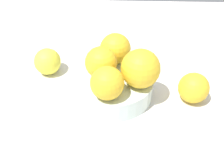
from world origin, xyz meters
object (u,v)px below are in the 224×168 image
at_px(orange_in_bowl_3, 107,83).
at_px(orange_loose_0, 48,61).
at_px(orange_in_bowl_0, 101,62).
at_px(orange_loose_1, 194,88).
at_px(orange_in_bowl_2, 141,69).
at_px(orange_in_bowl_1, 115,49).
at_px(fruit_bowl, 112,86).

bearing_deg(orange_in_bowl_3, orange_loose_0, 48.50).
bearing_deg(orange_in_bowl_0, orange_loose_1, -95.65).
bearing_deg(orange_in_bowl_2, orange_loose_0, 66.55).
distance_m(orange_in_bowl_1, orange_loose_1, 0.20).
relative_size(orange_in_bowl_0, orange_loose_1, 1.04).
distance_m(orange_in_bowl_2, orange_loose_0, 0.25).
height_order(orange_in_bowl_0, orange_in_bowl_1, orange_in_bowl_1).
distance_m(orange_in_bowl_0, orange_loose_0, 0.16).
xyz_separation_m(orange_in_bowl_1, orange_loose_0, (0.01, 0.17, -0.05)).
xyz_separation_m(orange_in_bowl_1, orange_in_bowl_2, (-0.08, -0.05, 0.01)).
height_order(orange_in_bowl_1, orange_in_bowl_3, orange_in_bowl_1).
distance_m(fruit_bowl, orange_in_bowl_0, 0.07).
xyz_separation_m(orange_in_bowl_3, orange_loose_0, (0.14, 0.16, -0.05)).
height_order(orange_in_bowl_0, orange_loose_0, orange_in_bowl_0).
bearing_deg(orange_loose_1, orange_in_bowl_1, 66.35).
height_order(fruit_bowl, orange_in_bowl_2, orange_in_bowl_2).
xyz_separation_m(orange_in_bowl_0, orange_in_bowl_1, (0.06, -0.03, 0.00)).
distance_m(orange_in_bowl_2, orange_in_bowl_3, 0.08).
bearing_deg(orange_loose_0, orange_in_bowl_0, -116.45).
bearing_deg(orange_loose_1, orange_in_bowl_0, 84.35).
bearing_deg(orange_in_bowl_3, orange_in_bowl_0, 13.72).
distance_m(orange_in_bowl_0, orange_in_bowl_2, 0.09).
bearing_deg(orange_in_bowl_2, orange_loose_1, -86.56).
height_order(fruit_bowl, orange_in_bowl_3, orange_in_bowl_3).
relative_size(orange_in_bowl_1, orange_in_bowl_3, 1.06).
xyz_separation_m(orange_in_bowl_0, orange_in_bowl_3, (-0.07, -0.02, -0.00)).
bearing_deg(orange_loose_1, orange_in_bowl_3, 104.63).
distance_m(orange_loose_0, orange_loose_1, 0.36).
height_order(orange_in_bowl_0, orange_in_bowl_2, orange_in_bowl_2).
relative_size(orange_in_bowl_2, orange_loose_1, 1.22).
relative_size(orange_in_bowl_0, orange_in_bowl_1, 0.98).
height_order(orange_in_bowl_2, orange_loose_0, orange_in_bowl_2).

